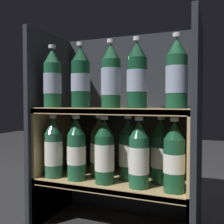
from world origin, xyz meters
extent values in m
cube|color=#23262B|center=(0.00, 0.31, 0.42)|extent=(0.66, 0.02, 0.83)
cube|color=#23262B|center=(-0.32, 0.15, 0.42)|extent=(0.02, 0.34, 0.83)
cube|color=#23262B|center=(0.32, 0.15, 0.42)|extent=(0.02, 0.34, 0.83)
cube|color=tan|center=(0.00, 0.15, 0.20)|extent=(0.62, 0.30, 0.02)
cube|color=tan|center=(0.00, 0.01, 0.20)|extent=(0.62, 0.02, 0.03)
cube|color=tan|center=(-0.31, 0.15, 0.09)|extent=(0.01, 0.30, 0.19)
cube|color=tan|center=(0.31, 0.15, 0.09)|extent=(0.01, 0.30, 0.19)
cube|color=tan|center=(0.00, 0.15, 0.49)|extent=(0.62, 0.30, 0.02)
cube|color=tan|center=(0.00, 0.01, 0.49)|extent=(0.62, 0.02, 0.03)
cube|color=tan|center=(-0.31, 0.15, 0.24)|extent=(0.01, 0.30, 0.48)
cube|color=tan|center=(0.31, 0.15, 0.24)|extent=(0.01, 0.30, 0.48)
cylinder|color=#1E5638|center=(-0.25, 0.07, 0.59)|extent=(0.07, 0.07, 0.19)
cylinder|color=#8C99B2|center=(-0.25, 0.07, 0.60)|extent=(0.08, 0.08, 0.08)
cone|color=#1E5638|center=(-0.25, 0.07, 0.72)|extent=(0.07, 0.07, 0.06)
cylinder|color=silver|center=(-0.25, 0.07, 0.75)|extent=(0.03, 0.03, 0.01)
cylinder|color=#144228|center=(-0.12, 0.07, 0.59)|extent=(0.07, 0.07, 0.19)
cylinder|color=#8C99B2|center=(-0.12, 0.07, 0.60)|extent=(0.08, 0.08, 0.07)
cone|color=#144228|center=(-0.12, 0.07, 0.72)|extent=(0.07, 0.07, 0.06)
cylinder|color=silver|center=(-0.12, 0.07, 0.75)|extent=(0.03, 0.03, 0.01)
cylinder|color=#194C2D|center=(0.01, 0.07, 0.59)|extent=(0.07, 0.07, 0.19)
cylinder|color=#8C99B2|center=(0.01, 0.07, 0.60)|extent=(0.08, 0.08, 0.10)
cone|color=#194C2D|center=(0.01, 0.07, 0.72)|extent=(0.07, 0.07, 0.06)
cylinder|color=silver|center=(0.01, 0.07, 0.75)|extent=(0.03, 0.03, 0.01)
cylinder|color=#144228|center=(0.12, 0.07, 0.59)|extent=(0.07, 0.07, 0.19)
cylinder|color=#8C99B2|center=(0.12, 0.07, 0.60)|extent=(0.08, 0.08, 0.08)
cone|color=#144228|center=(0.12, 0.07, 0.72)|extent=(0.07, 0.07, 0.06)
cylinder|color=silver|center=(0.12, 0.07, 0.75)|extent=(0.03, 0.03, 0.01)
cylinder|color=#194C2D|center=(0.26, 0.07, 0.59)|extent=(0.07, 0.07, 0.19)
cylinder|color=#8C99B2|center=(0.26, 0.07, 0.60)|extent=(0.08, 0.08, 0.09)
cone|color=#194C2D|center=(0.26, 0.07, 0.72)|extent=(0.07, 0.07, 0.06)
cylinder|color=silver|center=(0.26, 0.07, 0.75)|extent=(0.03, 0.03, 0.01)
cylinder|color=#285B42|center=(-0.25, 0.07, 0.30)|extent=(0.07, 0.07, 0.19)
cylinder|color=silver|center=(-0.25, 0.07, 0.31)|extent=(0.08, 0.08, 0.10)
cone|color=#285B42|center=(-0.25, 0.07, 0.42)|extent=(0.07, 0.07, 0.06)
cylinder|color=silver|center=(-0.25, 0.07, 0.46)|extent=(0.03, 0.03, 0.01)
cylinder|color=#1E5638|center=(-0.14, 0.07, 0.30)|extent=(0.07, 0.07, 0.19)
cylinder|color=silver|center=(-0.14, 0.07, 0.31)|extent=(0.08, 0.08, 0.07)
cone|color=#1E5638|center=(-0.14, 0.07, 0.42)|extent=(0.07, 0.07, 0.06)
cylinder|color=silver|center=(-0.14, 0.07, 0.46)|extent=(0.03, 0.03, 0.01)
cylinder|color=#194C2D|center=(-0.02, 0.07, 0.30)|extent=(0.07, 0.07, 0.19)
cylinder|color=silver|center=(-0.02, 0.07, 0.31)|extent=(0.08, 0.08, 0.10)
cone|color=#194C2D|center=(-0.02, 0.07, 0.42)|extent=(0.07, 0.07, 0.06)
cylinder|color=silver|center=(-0.02, 0.07, 0.46)|extent=(0.03, 0.03, 0.01)
cylinder|color=#1E5638|center=(0.12, 0.07, 0.30)|extent=(0.07, 0.07, 0.19)
cylinder|color=silver|center=(0.12, 0.07, 0.31)|extent=(0.08, 0.08, 0.10)
cone|color=#1E5638|center=(0.12, 0.07, 0.42)|extent=(0.07, 0.07, 0.06)
cylinder|color=silver|center=(0.12, 0.07, 0.46)|extent=(0.03, 0.03, 0.01)
cylinder|color=#194C2D|center=(0.25, 0.07, 0.30)|extent=(0.07, 0.07, 0.19)
cylinder|color=silver|center=(0.25, 0.07, 0.31)|extent=(0.08, 0.08, 0.07)
cone|color=#194C2D|center=(0.25, 0.07, 0.42)|extent=(0.07, 0.07, 0.06)
cylinder|color=silver|center=(0.25, 0.07, 0.46)|extent=(0.03, 0.03, 0.01)
cylinder|color=#285B42|center=(-0.19, 0.15, 0.30)|extent=(0.07, 0.07, 0.19)
cylinder|color=silver|center=(-0.19, 0.15, 0.31)|extent=(0.08, 0.08, 0.08)
cone|color=#285B42|center=(-0.19, 0.15, 0.42)|extent=(0.07, 0.07, 0.06)
cylinder|color=silver|center=(-0.19, 0.15, 0.46)|extent=(0.03, 0.03, 0.01)
cylinder|color=#384C28|center=(-0.08, 0.15, 0.30)|extent=(0.07, 0.07, 0.19)
cylinder|color=silver|center=(-0.08, 0.15, 0.31)|extent=(0.08, 0.08, 0.08)
cone|color=#384C28|center=(-0.08, 0.15, 0.42)|extent=(0.07, 0.07, 0.06)
cylinder|color=silver|center=(-0.08, 0.15, 0.46)|extent=(0.03, 0.03, 0.01)
cylinder|color=#194C2D|center=(0.05, 0.15, 0.30)|extent=(0.07, 0.07, 0.19)
cylinder|color=silver|center=(0.05, 0.15, 0.31)|extent=(0.08, 0.08, 0.09)
cone|color=#194C2D|center=(0.05, 0.15, 0.42)|extent=(0.07, 0.07, 0.06)
cylinder|color=silver|center=(0.05, 0.15, 0.46)|extent=(0.03, 0.03, 0.01)
cylinder|color=#194C2D|center=(0.19, 0.15, 0.30)|extent=(0.07, 0.07, 0.19)
cylinder|color=silver|center=(0.19, 0.15, 0.31)|extent=(0.08, 0.08, 0.08)
cone|color=#194C2D|center=(0.19, 0.15, 0.42)|extent=(0.07, 0.07, 0.06)
cylinder|color=silver|center=(0.19, 0.15, 0.46)|extent=(0.03, 0.03, 0.01)
camera|label=1|loc=(0.39, -0.86, 0.52)|focal=42.00mm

